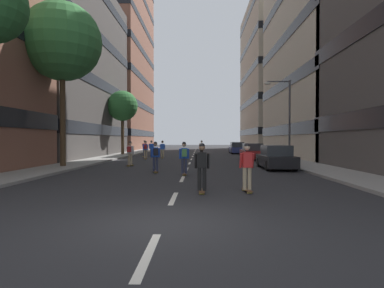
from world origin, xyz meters
TOP-DOWN VIEW (x-y plane):
  - ground_plane at (0.00, 24.71)m, footprint 148.23×148.23m
  - sidewalk_left at (-8.30, 27.79)m, footprint 2.79×67.94m
  - sidewalk_right at (8.30, 27.79)m, footprint 2.79×67.94m
  - lane_markings at (0.00, 25.50)m, footprint 0.16×57.20m
  - building_left_mid at (-15.82, 27.31)m, footprint 12.38×22.15m
  - building_left_far at (-15.82, 52.64)m, footprint 12.38×23.79m
  - building_right_far at (15.82, 52.64)m, footprint 12.38×22.28m
  - parked_car_near at (5.71, 13.30)m, footprint 1.82×4.40m
  - parked_car_mid at (5.71, 35.00)m, footprint 1.82×4.40m
  - parked_car_far at (5.71, 22.59)m, footprint 1.82×4.40m
  - street_tree_mid at (-8.30, 29.96)m, footprint 3.55×3.55m
  - street_tree_far at (-8.30, 13.71)m, footprint 5.15×5.15m
  - streetlamp_right at (7.65, 18.52)m, footprint 2.13×0.30m
  - skater_0 at (-5.24, 27.34)m, footprint 0.57×0.92m
  - skater_1 at (0.92, 4.05)m, footprint 0.53×0.90m
  - skater_2 at (-4.13, 15.22)m, footprint 0.56×0.92m
  - skater_3 at (2.55, 4.28)m, footprint 0.55×0.92m
  - skater_4 at (-2.95, 24.59)m, footprint 0.55×0.91m
  - skater_5 at (-4.38, 23.00)m, footprint 0.55×0.92m
  - skater_6 at (-4.31, 26.18)m, footprint 0.53×0.90m
  - skater_7 at (0.99, 28.12)m, footprint 0.54×0.91m
  - skater_8 at (0.01, 9.60)m, footprint 0.55×0.92m
  - skater_9 at (-1.70, 10.82)m, footprint 0.57×0.92m

SIDE VIEW (x-z plane):
  - ground_plane at x=0.00m, z-range 0.00..0.00m
  - lane_markings at x=0.00m, z-range 0.00..0.01m
  - sidewalk_left at x=-8.30m, z-range 0.00..0.14m
  - sidewalk_right at x=8.30m, z-range 0.00..0.14m
  - parked_car_near at x=5.71m, z-range -0.06..1.46m
  - parked_car_mid at x=5.71m, z-range -0.06..1.46m
  - parked_car_far at x=5.71m, z-range -0.06..1.46m
  - skater_0 at x=-5.24m, z-range 0.10..1.87m
  - skater_1 at x=0.92m, z-range 0.10..1.87m
  - skater_3 at x=2.55m, z-range 0.10..1.87m
  - skater_4 at x=-2.95m, z-range 0.10..1.87m
  - skater_6 at x=-4.31m, z-range 0.10..1.87m
  - skater_2 at x=-4.13m, z-range 0.13..1.90m
  - skater_5 at x=-4.38m, z-range 0.13..1.90m
  - skater_7 at x=0.99m, z-range 0.13..1.90m
  - skater_8 at x=0.01m, z-range 0.13..1.90m
  - skater_9 at x=-1.70m, z-range 0.13..1.90m
  - streetlamp_right at x=7.65m, z-range 0.89..7.39m
  - street_tree_mid at x=-8.30m, z-range 2.05..9.52m
  - street_tree_far at x=-8.30m, z-range 2.94..13.77m
  - building_left_mid at x=-15.82m, z-range 0.09..19.51m
  - building_right_far at x=15.82m, z-range 0.09..26.96m
  - building_left_far at x=-15.82m, z-range 0.09..35.03m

